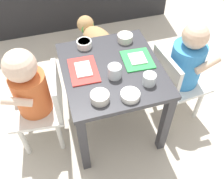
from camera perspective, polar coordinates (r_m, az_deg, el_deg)
ground_plane at (r=1.69m, az=0.00°, el=-7.14°), size 7.00×7.00×0.00m
dining_table at (r=1.39m, az=0.00°, el=2.14°), size 0.51×0.57×0.48m
seated_child_left at (r=1.35m, az=-17.50°, el=-0.02°), size 0.31×0.31×0.67m
seated_child_right at (r=1.49m, az=15.98°, el=5.50°), size 0.31×0.31×0.68m
dog at (r=2.01m, az=-3.77°, el=11.62°), size 0.27×0.42×0.31m
food_tray_left at (r=1.31m, az=-6.41°, el=4.35°), size 0.15×0.21×0.02m
food_tray_right at (r=1.37m, az=5.70°, el=6.74°), size 0.16×0.18×0.02m
water_cup_left at (r=1.24m, az=8.33°, el=2.20°), size 0.07×0.07×0.06m
water_cup_right at (r=1.26m, az=0.58°, el=3.89°), size 0.07×0.07×0.07m
veggie_bowl_near at (r=1.18m, az=4.10°, el=-1.26°), size 0.09×0.09×0.03m
veggie_bowl_far at (r=1.49m, az=2.95°, el=11.51°), size 0.09×0.09×0.04m
cereal_bowl_left_side at (r=1.16m, az=-2.74°, el=-1.69°), size 0.09×0.09×0.04m
cereal_bowl_right_side at (r=1.45m, az=-6.24°, el=10.16°), size 0.08×0.08×0.04m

